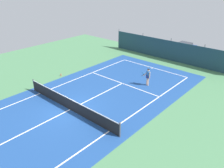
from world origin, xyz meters
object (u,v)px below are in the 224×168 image
object	(u,v)px
water_bottle	(61,75)
tennis_net	(70,104)
parked_car	(183,49)
tennis_ball_near_player	(148,67)
tennis_player	(148,76)

from	to	relation	value
water_bottle	tennis_net	bearing A→B (deg)	-31.46
tennis_net	parked_car	distance (m)	18.21
parked_car	water_bottle	distance (m)	15.96
parked_car	water_bottle	xyz separation A→B (m)	(-6.43, -14.59, -0.72)
tennis_ball_near_player	parked_car	distance (m)	6.68
tennis_net	water_bottle	bearing A→B (deg)	148.54
tennis_ball_near_player	water_bottle	bearing A→B (deg)	-123.91
tennis_net	tennis_player	xyz separation A→B (m)	(2.04, 7.67, 0.45)
tennis_net	parked_car	world-z (taller)	parked_car
tennis_player	parked_car	bearing A→B (deg)	-59.59
tennis_net	water_bottle	world-z (taller)	tennis_net
tennis_net	tennis_player	size ratio (longest dim) A/B	6.17
tennis_net	parked_car	bearing A→B (deg)	88.36
tennis_net	tennis_ball_near_player	size ratio (longest dim) A/B	153.33
parked_car	water_bottle	world-z (taller)	parked_car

